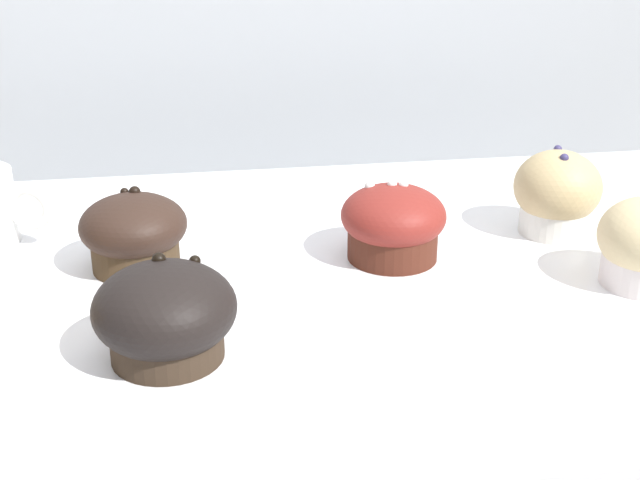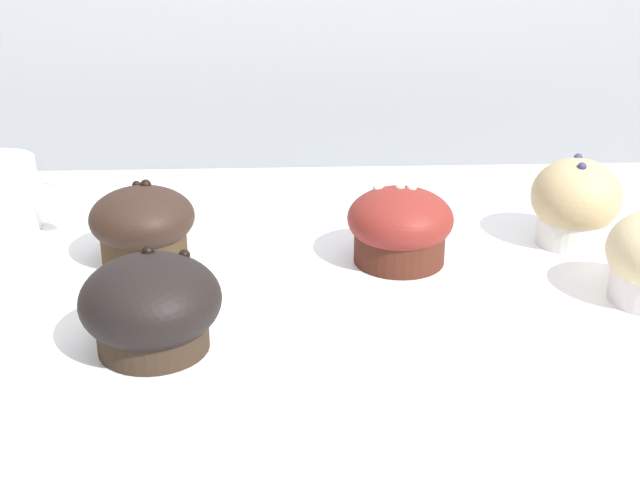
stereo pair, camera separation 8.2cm
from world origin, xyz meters
The scene contains 5 objects.
wall_back centered at (0.00, 0.60, 0.90)m, with size 3.20×0.10×1.80m, color #B2B7BC.
muffin_front_center centered at (0.07, 0.03, 0.95)m, with size 0.10×0.10×0.08m.
muffin_back_left centered at (-0.18, 0.05, 0.95)m, with size 0.10×0.10×0.08m.
muffin_back_right centered at (-0.15, -0.13, 0.95)m, with size 0.12×0.12×0.08m.
muffin_back_center centered at (0.26, 0.07, 0.95)m, with size 0.09×0.09×0.09m.
Camera 1 is at (-0.12, -0.76, 1.28)m, focal length 50.00 mm.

